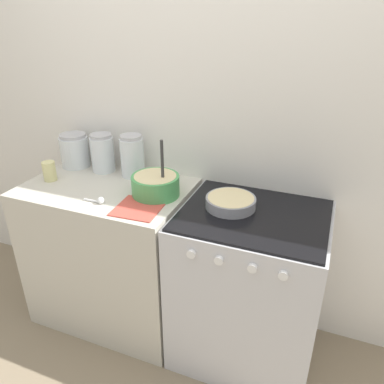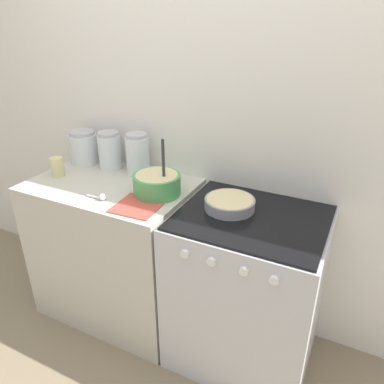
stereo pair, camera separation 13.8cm
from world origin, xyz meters
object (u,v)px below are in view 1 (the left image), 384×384
Objects in this scene: mixing_bowl at (156,184)px; storage_jar_left at (75,153)px; tin_can at (49,171)px; baking_pan at (231,202)px; storage_jar_right at (132,159)px; stove at (248,287)px; storage_jar_middle at (103,155)px.

storage_jar_left is (-0.64, 0.18, 0.02)m from mixing_bowl.
tin_can is at bearing -175.45° from mixing_bowl.
baking_pan is 1.01× the size of storage_jar_right.
stove is 0.96m from storage_jar_right.
mixing_bowl reaches higher than baking_pan.
stove is 0.73m from mixing_bowl.
mixing_bowl reaches higher than tin_can.
storage_jar_right reaches higher than stove.
stove is 8.01× the size of tin_can.
storage_jar_left is 0.20m from storage_jar_middle.
storage_jar_middle reaches higher than baking_pan.
baking_pan reaches higher than stove.
stove is at bearing -9.42° from storage_jar_left.
stove is 4.33× the size of storage_jar_left.
stove is 3.63× the size of storage_jar_right.
tin_can is at bearing -177.95° from stove.
baking_pan is 1.05m from tin_can.
storage_jar_middle is at bearing 157.33° from mixing_bowl.
stove is 3.60× the size of baking_pan.
mixing_bowl is 2.77× the size of tin_can.
mixing_bowl is at bearing -22.67° from storage_jar_middle.
storage_jar_left is at bearing 164.01° from mixing_bowl.
mixing_bowl reaches higher than storage_jar_middle.
baking_pan is 1.06m from storage_jar_left.
storage_jar_middle reaches higher than tin_can.
baking_pan is 0.86m from storage_jar_middle.
stove is 1.12m from storage_jar_middle.
storage_jar_middle is at bearing -0.00° from storage_jar_left.
storage_jar_left is at bearing 180.00° from storage_jar_right.
storage_jar_right reaches higher than storage_jar_left.
mixing_bowl is 0.31m from storage_jar_right.
tin_can is at bearing -130.54° from storage_jar_middle.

